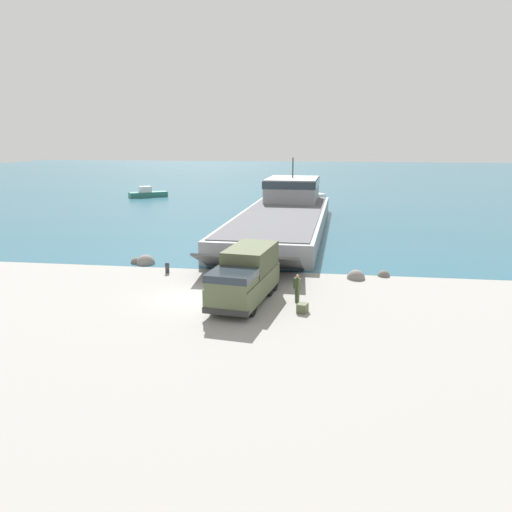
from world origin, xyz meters
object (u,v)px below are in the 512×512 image
object	(u,v)px
soldier_on_ramp	(297,286)
moored_boat_b	(148,193)
mooring_bollard	(167,267)
military_truck	(245,276)
moored_boat_a	(310,194)
cargo_crate	(302,308)
landing_craft	(285,211)

from	to	relation	value
soldier_on_ramp	moored_boat_b	size ratio (longest dim) A/B	0.27
mooring_bollard	military_truck	bearing A→B (deg)	-40.07
moored_boat_a	cargo_crate	xyz separation A→B (m)	(1.69, -56.65, -0.22)
moored_boat_a	soldier_on_ramp	bearing A→B (deg)	-119.91
military_truck	moored_boat_a	distance (m)	55.27
soldier_on_ramp	mooring_bollard	bearing A→B (deg)	-73.18
soldier_on_ramp	moored_boat_a	world-z (taller)	soldier_on_ramp
mooring_bollard	cargo_crate	distance (m)	11.98
military_truck	cargo_crate	world-z (taller)	military_truck
landing_craft	soldier_on_ramp	bearing A→B (deg)	-81.62
moored_boat_b	moored_boat_a	bearing A→B (deg)	66.15
soldier_on_ramp	moored_boat_a	size ratio (longest dim) A/B	0.25
soldier_on_ramp	moored_boat_b	world-z (taller)	moored_boat_b
moored_boat_a	mooring_bollard	distance (m)	50.47
landing_craft	moored_boat_a	xyz separation A→B (m)	(1.68, 29.43, -1.16)
military_truck	moored_boat_b	size ratio (longest dim) A/B	1.17
military_truck	mooring_bollard	size ratio (longest dim) A/B	9.23
moored_boat_a	moored_boat_b	world-z (taller)	moored_boat_b
moored_boat_b	military_truck	bearing A→B (deg)	-8.12
landing_craft	soldier_on_ramp	xyz separation A→B (m)	(2.97, -25.58, -0.66)
landing_craft	moored_boat_b	xyz separation A→B (m)	(-24.48, 24.78, -1.04)
mooring_bollard	cargo_crate	world-z (taller)	mooring_bollard
landing_craft	cargo_crate	bearing A→B (deg)	-81.19
landing_craft	moored_boat_a	size ratio (longest dim) A/B	5.22
military_truck	cargo_crate	bearing A→B (deg)	75.25
soldier_on_ramp	moored_boat_a	bearing A→B (deg)	-132.92
moored_boat_b	cargo_crate	world-z (taller)	moored_boat_b
soldier_on_ramp	moored_boat_b	distance (m)	57.36
military_truck	mooring_bollard	bearing A→B (deg)	-122.06
military_truck	moored_boat_a	world-z (taller)	military_truck
landing_craft	soldier_on_ramp	size ratio (longest dim) A/B	20.97
soldier_on_ramp	moored_boat_b	xyz separation A→B (m)	(-27.45, 50.36, -0.38)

